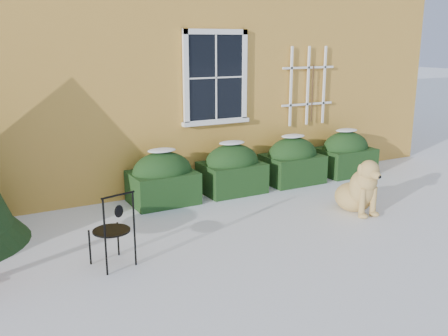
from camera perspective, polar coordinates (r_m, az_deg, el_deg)
ground at (r=6.32m, az=4.40°, el=-9.92°), size 80.00×80.00×0.00m
house at (r=12.25m, az=-14.15°, el=16.81°), size 12.40×8.40×6.40m
hedge_row at (r=9.07m, az=4.48°, el=0.30°), size 4.95×0.80×0.91m
patio_chair_near at (r=6.00m, az=-12.56°, el=-6.83°), size 0.50×0.49×0.92m
dog at (r=7.98m, az=15.23°, el=-2.44°), size 0.63×0.98×0.90m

